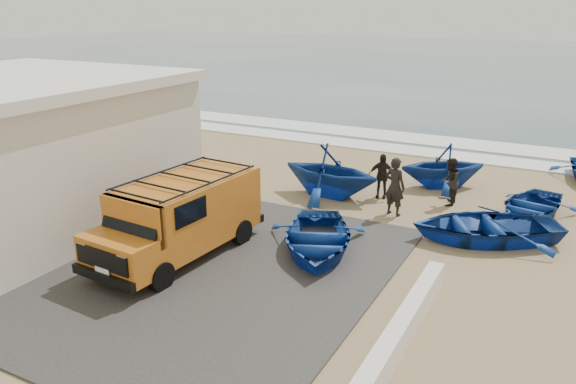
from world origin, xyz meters
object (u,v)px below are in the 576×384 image
at_px(boat_near_left, 317,238).
at_px(boat_near_right, 485,226).
at_px(fisherman_front, 395,186).
at_px(parapet, 398,336).
at_px(boat_mid_left, 330,171).
at_px(van, 181,215).
at_px(boat_far_left, 443,166).
at_px(boat_mid_right, 531,206).
at_px(fisherman_middle, 450,182).
at_px(fisherman_back, 382,176).

relative_size(boat_near_left, boat_near_right, 0.93).
bearing_deg(fisherman_front, parapet, 122.16).
relative_size(boat_near_left, boat_mid_left, 1.10).
bearing_deg(van, boat_far_left, 66.82).
bearing_deg(boat_mid_left, boat_near_left, -154.86).
bearing_deg(boat_far_left, boat_mid_right, 27.22).
height_order(boat_mid_right, fisherman_middle, fisherman_middle).
height_order(fisherman_front, fisherman_middle, fisherman_front).
xyz_separation_m(boat_far_left, fisherman_back, (-1.57, -2.10, -0.04)).
bearing_deg(fisherman_front, fisherman_back, -43.66).
bearing_deg(fisherman_middle, boat_near_right, 28.81).
bearing_deg(fisherman_back, boat_near_left, -102.92).
height_order(boat_near_right, fisherman_back, fisherman_back).
bearing_deg(boat_near_right, fisherman_front, -132.20).
distance_m(boat_near_left, boat_near_right, 4.79).
bearing_deg(boat_mid_right, van, -124.12).
xyz_separation_m(van, fisherman_front, (3.98, 5.47, -0.21)).
height_order(boat_mid_right, fisherman_back, fisherman_back).
bearing_deg(boat_mid_left, fisherman_front, -100.14).
distance_m(parapet, fisherman_back, 8.95).
bearing_deg(boat_mid_left, parapet, -142.31).
bearing_deg(boat_mid_right, fisherman_back, -161.75).
distance_m(parapet, fisherman_middle, 8.75).
height_order(boat_near_right, boat_mid_left, boat_mid_left).
bearing_deg(fisherman_middle, fisherman_front, -40.52).
distance_m(boat_near_left, fisherman_middle, 5.85).
distance_m(boat_near_left, boat_mid_right, 7.28).
relative_size(boat_near_right, fisherman_middle, 2.59).
bearing_deg(boat_far_left, parapet, -26.31).
xyz_separation_m(boat_near_right, boat_mid_left, (-5.36, 1.45, 0.49)).
xyz_separation_m(boat_mid_left, fisherman_back, (1.60, 0.70, -0.14)).
distance_m(boat_mid_left, fisherman_middle, 3.94).
bearing_deg(fisherman_front, boat_far_left, -87.08).
height_order(boat_near_left, fisherman_back, fisherman_back).
relative_size(parapet, fisherman_middle, 3.81).
distance_m(boat_mid_left, boat_far_left, 4.23).
relative_size(boat_mid_left, boat_mid_right, 1.07).
bearing_deg(fisherman_front, boat_mid_right, -140.08).
relative_size(boat_near_right, fisherman_back, 2.66).
xyz_separation_m(boat_near_left, boat_mid_right, (4.76, 5.52, -0.06)).
distance_m(fisherman_front, fisherman_back, 1.67).
bearing_deg(boat_mid_right, boat_near_left, -118.18).
relative_size(parapet, van, 1.19).
xyz_separation_m(boat_mid_right, boat_far_left, (-3.13, 1.64, 0.47)).
relative_size(boat_mid_right, fisherman_middle, 2.05).
distance_m(van, fisherman_back, 7.54).
xyz_separation_m(boat_near_right, fisherman_front, (-2.86, 0.74, 0.51)).
height_order(van, boat_near_left, van).
relative_size(boat_mid_left, fisherman_back, 2.26).
bearing_deg(fisherman_middle, boat_mid_right, 89.91).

